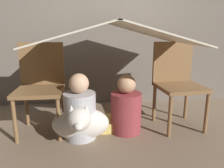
# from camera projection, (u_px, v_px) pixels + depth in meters

# --- Properties ---
(ground_plane) EXTENTS (8.80, 8.80, 0.00)m
(ground_plane) POSITION_uv_depth(u_px,v_px,m) (113.00, 133.00, 2.13)
(ground_plane) COLOR #7A6651
(wall_back) EXTENTS (7.00, 0.05, 2.50)m
(wall_back) POSITION_uv_depth(u_px,v_px,m) (106.00, 7.00, 2.75)
(wall_back) COLOR #6B6056
(wall_back) RESTS_ON ground_plane
(chair_left) EXTENTS (0.44, 0.44, 0.86)m
(chair_left) POSITION_uv_depth(u_px,v_px,m) (41.00, 83.00, 2.11)
(chair_left) COLOR brown
(chair_left) RESTS_ON ground_plane
(chair_right) EXTENTS (0.48, 0.48, 0.86)m
(chair_right) POSITION_uv_depth(u_px,v_px,m) (177.00, 80.00, 2.23)
(chair_right) COLOR brown
(chair_right) RESTS_ON ground_plane
(sheet_canopy) EXTENTS (1.37, 1.15, 0.20)m
(sheet_canopy) POSITION_uv_depth(u_px,v_px,m) (112.00, 32.00, 1.98)
(sheet_canopy) COLOR silver
(person_front) EXTENTS (0.29, 0.29, 0.61)m
(person_front) POSITION_uv_depth(u_px,v_px,m) (80.00, 111.00, 1.99)
(person_front) COLOR #B2B2B7
(person_front) RESTS_ON ground_plane
(person_second) EXTENTS (0.30, 0.30, 0.57)m
(person_second) POSITION_uv_depth(u_px,v_px,m) (126.00, 109.00, 2.12)
(person_second) COLOR maroon
(person_second) RESTS_ON ground_plane
(dog) EXTENTS (0.52, 0.45, 0.40)m
(dog) POSITION_uv_depth(u_px,v_px,m) (80.00, 123.00, 1.94)
(dog) COLOR silver
(dog) RESTS_ON ground_plane
(floor_cushion) EXTENTS (0.36, 0.29, 0.10)m
(floor_cushion) POSITION_uv_depth(u_px,v_px,m) (100.00, 124.00, 2.23)
(floor_cushion) COLOR #E5CC66
(floor_cushion) RESTS_ON ground_plane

